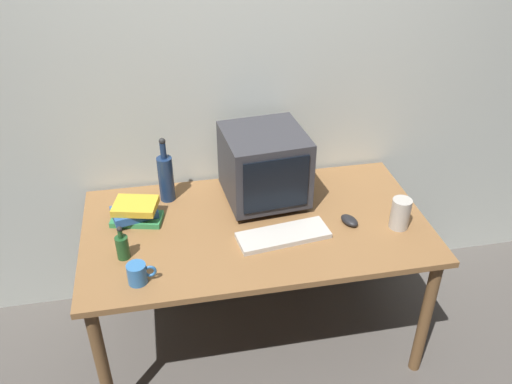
{
  "coord_description": "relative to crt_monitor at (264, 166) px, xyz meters",
  "views": [
    {
      "loc": [
        -0.39,
        -2.02,
        2.26
      ],
      "look_at": [
        0.0,
        0.0,
        0.92
      ],
      "focal_mm": 37.88,
      "sensor_mm": 36.0,
      "label": 1
    }
  ],
  "objects": [
    {
      "name": "computer_mouse",
      "position": [
        0.35,
        -0.28,
        -0.17
      ],
      "size": [
        0.09,
        0.12,
        0.04
      ],
      "primitive_type": "ellipsoid",
      "rotation": [
        0.0,
        0.0,
        0.39
      ],
      "color": "black",
      "rests_on": "desk"
    },
    {
      "name": "bottle_short",
      "position": [
        -0.69,
        -0.33,
        -0.13
      ],
      "size": [
        0.06,
        0.06,
        0.16
      ],
      "color": "#1E4C23",
      "rests_on": "desk"
    },
    {
      "name": "bottle_tall",
      "position": [
        -0.48,
        0.09,
        -0.06
      ],
      "size": [
        0.08,
        0.08,
        0.34
      ],
      "color": "navy",
      "rests_on": "desk"
    },
    {
      "name": "metal_canister",
      "position": [
        0.57,
        -0.35,
        -0.12
      ],
      "size": [
        0.09,
        0.09,
        0.15
      ],
      "primitive_type": "cylinder",
      "color": "#B7B2A8",
      "rests_on": "desk"
    },
    {
      "name": "crt_monitor",
      "position": [
        0.0,
        0.0,
        0.0
      ],
      "size": [
        0.41,
        0.42,
        0.37
      ],
      "color": "#333338",
      "rests_on": "desk"
    },
    {
      "name": "book_stack",
      "position": [
        -0.63,
        -0.07,
        -0.14
      ],
      "size": [
        0.26,
        0.2,
        0.1
      ],
      "color": "#33894C",
      "rests_on": "desk"
    },
    {
      "name": "mug",
      "position": [
        -0.63,
        -0.5,
        -0.15
      ],
      "size": [
        0.12,
        0.08,
        0.09
      ],
      "color": "#3370B2",
      "rests_on": "desk"
    },
    {
      "name": "ground_plane",
      "position": [
        -0.08,
        -0.2,
        -0.93
      ],
      "size": [
        6.0,
        6.0,
        0.0
      ],
      "primitive_type": "plane",
      "color": "#56514C"
    },
    {
      "name": "keyboard",
      "position": [
        0.02,
        -0.33,
        -0.18
      ],
      "size": [
        0.44,
        0.2,
        0.02
      ],
      "primitive_type": "cube",
      "rotation": [
        0.0,
        0.0,
        0.13
      ],
      "color": "beige",
      "rests_on": "desk"
    },
    {
      "name": "back_wall",
      "position": [
        -0.08,
        0.3,
        0.32
      ],
      "size": [
        4.0,
        0.08,
        2.5
      ],
      "primitive_type": "cube",
      "color": "beige",
      "rests_on": "ground"
    },
    {
      "name": "desk",
      "position": [
        -0.08,
        -0.2,
        -0.27
      ],
      "size": [
        1.62,
        0.88,
        0.74
      ],
      "color": "olive",
      "rests_on": "ground"
    }
  ]
}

